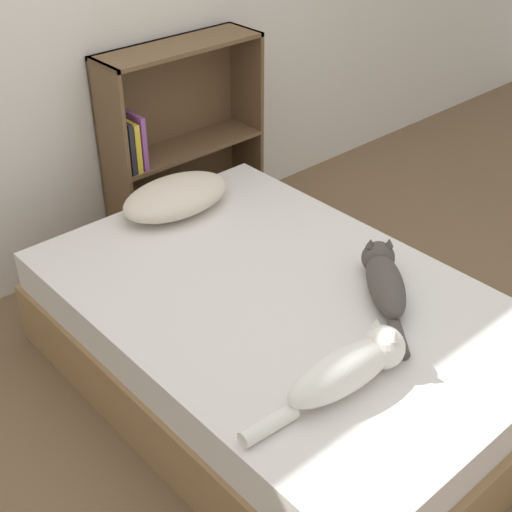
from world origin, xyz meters
name	(u,v)px	position (x,y,z in m)	size (l,w,h in m)	color
ground_plane	(279,382)	(0.00, 0.00, 0.00)	(8.00, 8.00, 0.00)	brown
wall_back	(71,6)	(0.00, 1.33, 1.25)	(8.00, 0.06, 2.50)	silver
bed	(280,341)	(0.00, 0.00, 0.22)	(1.29, 1.92, 0.45)	#99754C
pillow	(176,196)	(0.08, 0.77, 0.52)	(0.52, 0.31, 0.14)	beige
cat_light	(350,368)	(-0.17, -0.49, 0.52)	(0.65, 0.17, 0.16)	white
cat_dark	(384,279)	(0.29, -0.24, 0.51)	(0.42, 0.48, 0.15)	#47423D
bookshelf	(176,144)	(0.41, 1.21, 0.53)	(0.84, 0.26, 1.04)	brown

